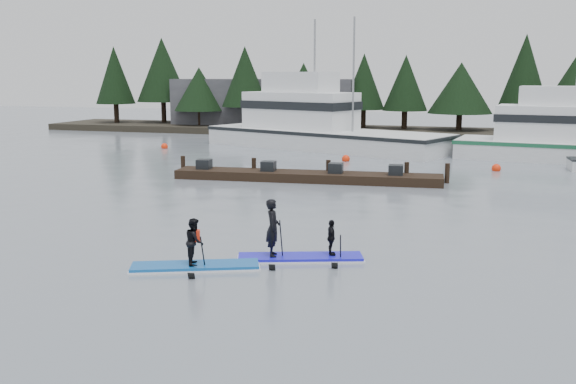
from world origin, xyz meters
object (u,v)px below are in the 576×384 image
(floating_dock, at_px, (306,176))
(paddleboard_solo, at_px, (195,253))
(fishing_boat_large, at_px, (318,137))
(paddleboard_duo, at_px, (294,241))

(floating_dock, xyz_separation_m, paddleboard_solo, (1.14, -15.54, 0.21))
(fishing_boat_large, bearing_deg, paddleboard_solo, -60.85)
(floating_dock, distance_m, paddleboard_solo, 15.58)
(paddleboard_solo, height_order, paddleboard_duo, paddleboard_duo)
(fishing_boat_large, xyz_separation_m, paddleboard_duo, (6.85, -28.94, -0.26))
(paddleboard_solo, distance_m, paddleboard_duo, 2.89)
(fishing_boat_large, height_order, paddleboard_solo, fishing_boat_large)
(paddleboard_duo, bearing_deg, floating_dock, 84.96)
(fishing_boat_large, height_order, paddleboard_duo, fishing_boat_large)
(fishing_boat_large, distance_m, floating_dock, 15.43)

